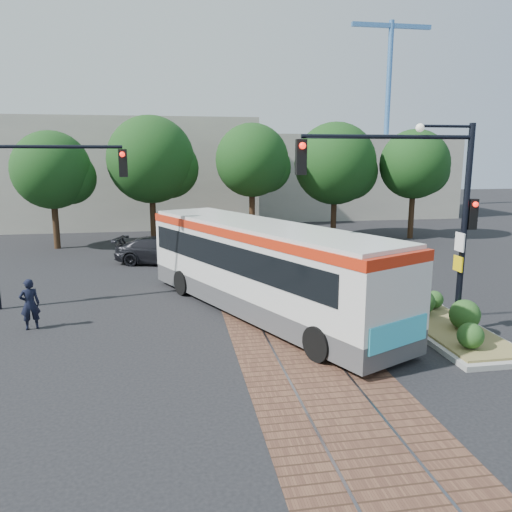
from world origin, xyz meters
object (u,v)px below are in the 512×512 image
Objects in this scene: officer at (30,304)px; traffic_island at (450,323)px; signal_pole_main at (428,196)px; city_bus at (261,264)px; signal_pole_left at (23,199)px; parked_car at (162,251)px.

traffic_island is at bearing 149.93° from officer.
traffic_island is 0.87× the size of signal_pole_main.
city_bus is at bearing 164.15° from officer.
traffic_island is 14.50m from signal_pole_left.
parked_car is (-7.81, 11.51, -3.49)m from signal_pole_main.
parked_car is (-3.45, 8.70, -1.06)m from city_bus.
signal_pole_main is 12.39m from officer.
city_bus reaches higher than officer.
city_bus is 9.42m from parked_car.
signal_pole_main is at bearing 149.45° from officer.
officer is 0.35× the size of parked_car.
city_bus is 7.15× the size of officer.
signal_pole_main is 14.34m from parked_car.
city_bus reaches higher than parked_car.
signal_pole_left is (-12.23, 4.80, -0.29)m from signal_pole_main.
signal_pole_left reaches higher than officer.
parked_car reaches higher than traffic_island.
signal_pole_main is 1.00× the size of signal_pole_left.
officer reaches higher than traffic_island.
signal_pole_main reaches higher than officer.
parked_car is (4.43, 6.71, -3.20)m from signal_pole_left.
signal_pole_main reaches higher than parked_car.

